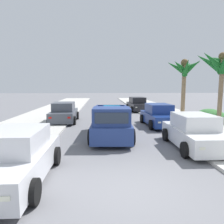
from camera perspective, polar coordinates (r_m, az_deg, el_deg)
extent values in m
plane|color=slate|center=(6.23, 4.87, -19.68)|extent=(160.00, 160.00, 0.00)
cube|color=beige|center=(18.39, -18.58, -1.94)|extent=(5.11, 60.00, 0.12)
cube|color=beige|center=(18.88, 17.01, -1.65)|extent=(5.11, 60.00, 0.12)
cube|color=silver|center=(18.11, -15.05, -1.97)|extent=(0.16, 60.00, 0.10)
cube|color=silver|center=(18.51, 13.64, -1.74)|extent=(0.16, 60.00, 0.10)
cube|color=navy|center=(11.63, -0.18, -3.89)|extent=(2.16, 5.19, 0.80)
cube|color=navy|center=(9.92, -0.14, -1.10)|extent=(1.79, 1.58, 0.80)
cube|color=#283342|center=(10.67, -0.16, -0.42)|extent=(1.38, 0.13, 0.44)
cube|color=#283342|center=(9.16, -0.12, -1.64)|extent=(1.46, 0.13, 0.48)
cube|color=navy|center=(12.41, 4.01, -0.04)|extent=(0.26, 3.30, 0.56)
cube|color=navy|center=(12.40, -4.40, -0.05)|extent=(0.26, 3.30, 0.56)
cube|color=navy|center=(14.01, -0.22, 0.78)|extent=(1.88, 0.19, 0.56)
cube|color=silver|center=(14.21, -0.22, -2.55)|extent=(1.83, 0.21, 0.20)
cylinder|color=black|center=(10.23, 5.39, -6.70)|extent=(0.30, 0.77, 0.76)
cylinder|color=black|center=(10.22, -5.68, -6.71)|extent=(0.30, 0.77, 0.76)
cylinder|color=black|center=(13.09, 4.10, -3.67)|extent=(0.30, 0.77, 0.76)
cylinder|color=black|center=(13.08, -4.51, -3.67)|extent=(0.30, 0.77, 0.76)
cube|color=red|center=(14.16, 2.81, -1.37)|extent=(0.22, 0.05, 0.18)
cube|color=red|center=(14.16, -3.26, -1.37)|extent=(0.22, 0.05, 0.18)
cube|color=#198CBF|center=(12.34, -0.20, 0.09)|extent=(1.15, 1.23, 0.62)
cube|color=silver|center=(10.34, 21.15, -6.10)|extent=(1.82, 4.23, 0.72)
cube|color=silver|center=(10.31, 21.09, -2.29)|extent=(1.55, 2.12, 0.64)
cube|color=#283342|center=(9.44, 23.42, -3.34)|extent=(1.37, 0.10, 0.52)
cube|color=#283342|center=(11.19, 19.13, -1.61)|extent=(1.34, 0.10, 0.50)
cylinder|color=black|center=(8.89, 19.04, -9.56)|extent=(0.23, 0.64, 0.64)
cylinder|color=black|center=(11.91, 22.61, -5.55)|extent=(0.23, 0.64, 0.64)
cylinder|color=black|center=(11.28, 14.23, -5.91)|extent=(0.23, 0.64, 0.64)
cube|color=red|center=(12.47, 20.01, -3.37)|extent=(0.20, 0.04, 0.12)
cube|color=red|center=(12.05, 14.41, -3.52)|extent=(0.20, 0.04, 0.12)
cube|color=white|center=(8.22, 23.07, -9.01)|extent=(0.20, 0.04, 0.10)
cube|color=silver|center=(6.99, -24.41, -12.50)|extent=(1.76, 4.20, 0.72)
cube|color=silver|center=(6.89, -24.39, -6.88)|extent=(1.52, 2.10, 0.64)
cube|color=#283342|center=(6.03, -27.74, -9.18)|extent=(1.37, 0.08, 0.52)
cube|color=#283342|center=(7.78, -21.81, -5.37)|extent=(1.34, 0.08, 0.50)
cylinder|color=black|center=(5.65, -20.30, -19.42)|extent=(0.22, 0.64, 0.64)
cylinder|color=black|center=(7.99, -14.71, -11.28)|extent=(0.22, 0.64, 0.64)
cylinder|color=black|center=(8.54, -26.87, -10.64)|extent=(0.22, 0.64, 0.64)
cube|color=red|center=(8.72, -15.46, -7.55)|extent=(0.20, 0.04, 0.12)
cube|color=white|center=(4.94, -26.75, -20.03)|extent=(0.20, 0.04, 0.10)
cube|color=red|center=(9.07, -23.37, -7.31)|extent=(0.20, 0.04, 0.12)
cube|color=#474C56|center=(17.02, -12.70, -0.82)|extent=(1.84, 4.23, 0.72)
cube|color=#474C56|center=(16.84, -12.81, 1.43)|extent=(1.56, 2.13, 0.64)
cube|color=#283342|center=(17.80, -12.35, 1.67)|extent=(1.37, 0.11, 0.52)
cube|color=#283342|center=(15.89, -13.32, 1.02)|extent=(1.34, 0.11, 0.50)
cylinder|color=black|center=(18.47, -14.86, -0.95)|extent=(0.23, 0.64, 0.64)
cylinder|color=black|center=(18.22, -9.28, -0.91)|extent=(0.23, 0.64, 0.64)
cylinder|color=black|center=(15.94, -16.57, -2.24)|extent=(0.23, 0.64, 0.64)
cylinder|color=black|center=(15.66, -10.10, -2.22)|extent=(0.23, 0.64, 0.64)
cube|color=red|center=(15.06, -16.26, -1.51)|extent=(0.20, 0.04, 0.12)
cube|color=white|center=(19.17, -13.61, 0.24)|extent=(0.20, 0.04, 0.10)
cube|color=red|center=(14.85, -11.47, -1.49)|extent=(0.20, 0.04, 0.12)
cube|color=white|center=(19.01, -9.95, 0.27)|extent=(0.20, 0.04, 0.10)
cube|color=black|center=(24.22, 6.84, 1.58)|extent=(2.01, 4.30, 0.72)
cube|color=black|center=(24.27, 6.81, 3.20)|extent=(1.64, 2.19, 0.64)
cube|color=#283342|center=(23.33, 7.36, 2.99)|extent=(1.37, 0.16, 0.52)
cube|color=#283342|center=(25.21, 6.30, 3.30)|extent=(1.34, 0.16, 0.50)
cylinder|color=black|center=(23.23, 9.74, 0.76)|extent=(0.26, 0.65, 0.64)
cylinder|color=black|center=(22.78, 5.38, 0.72)|extent=(0.26, 0.65, 0.64)
cylinder|color=black|center=(25.72, 8.11, 1.39)|extent=(0.26, 0.65, 0.64)
cylinder|color=black|center=(25.32, 4.16, 1.35)|extent=(0.26, 0.65, 0.64)
cube|color=red|center=(26.41, 7.12, 2.26)|extent=(0.20, 0.05, 0.12)
cube|color=white|center=(22.34, 9.63, 1.27)|extent=(0.20, 0.05, 0.10)
cube|color=red|center=(26.14, 4.42, 2.24)|extent=(0.20, 0.05, 0.12)
cube|color=white|center=(22.03, 6.55, 1.24)|extent=(0.20, 0.05, 0.10)
cube|color=navy|center=(15.34, 12.46, -1.65)|extent=(1.89, 4.25, 0.72)
cube|color=navy|center=(15.35, 12.41, 0.92)|extent=(1.58, 2.14, 0.64)
cube|color=#283342|center=(14.44, 13.55, 0.43)|extent=(1.37, 0.12, 0.52)
cube|color=#283342|center=(16.28, 11.40, 1.21)|extent=(1.34, 0.12, 0.50)
cylinder|color=black|center=(14.47, 17.39, -3.18)|extent=(0.24, 0.65, 0.64)
cylinder|color=black|center=(13.89, 10.47, -3.39)|extent=(0.24, 0.65, 0.64)
cylinder|color=black|center=(16.88, 14.05, -1.66)|extent=(0.24, 0.65, 0.64)
cylinder|color=black|center=(16.38, 8.07, -1.77)|extent=(0.24, 0.65, 0.64)
cube|color=red|center=(17.51, 12.39, -0.23)|extent=(0.20, 0.05, 0.12)
cube|color=white|center=(13.58, 17.60, -2.61)|extent=(0.20, 0.05, 0.10)
cube|color=red|center=(17.18, 8.35, -0.28)|extent=(0.20, 0.05, 0.12)
cube|color=white|center=(13.16, 12.63, -2.75)|extent=(0.20, 0.05, 0.10)
cylinder|color=#846B4C|center=(16.20, 27.08, 4.75)|extent=(0.29, 0.34, 4.76)
cone|color=#196023|center=(17.26, 27.29, 11.24)|extent=(1.41, 2.02, 1.57)
cone|color=#196023|center=(16.89, 26.09, 12.45)|extent=(0.68, 1.58, 1.02)
cone|color=#196023|center=(16.06, 24.42, 12.11)|extent=(1.87, 1.00, 1.39)
cone|color=#196023|center=(15.51, 25.37, 12.34)|extent=(2.03, 1.32, 1.37)
sphere|color=brown|center=(16.31, 27.55, 13.12)|extent=(0.53, 0.53, 0.53)
cylinder|color=#846B4C|center=(23.15, 18.63, 6.07)|extent=(0.42, 0.49, 5.15)
cone|color=#196023|center=(23.54, 20.77, 11.65)|extent=(1.75, 0.60, 1.20)
cone|color=#196023|center=(24.03, 19.57, 11.58)|extent=(1.60, 1.68, 1.22)
cone|color=#196023|center=(23.85, 17.95, 11.56)|extent=(0.79, 1.55, 1.27)
cone|color=#196023|center=(23.30, 16.55, 11.58)|extent=(1.92, 1.29, 1.41)
cone|color=#196023|center=(22.79, 17.48, 11.76)|extent=(1.56, 1.00, 1.29)
cone|color=#196023|center=(22.15, 19.34, 11.25)|extent=(0.96, 2.15, 1.75)
cone|color=#196023|center=(22.75, 20.87, 11.44)|extent=(1.56, 1.85, 1.48)
sphere|color=brown|center=(23.27, 18.88, 12.40)|extent=(0.75, 0.75, 0.75)
ellipsoid|color=#387538|center=(17.42, 24.94, -1.08)|extent=(1.80, 2.80, 1.10)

